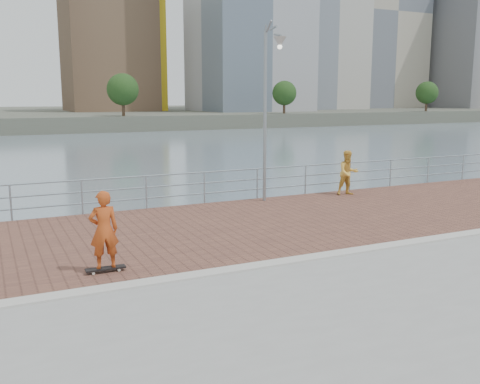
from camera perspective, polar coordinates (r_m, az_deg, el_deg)
name	(u,v)px	position (r m, az deg, el deg)	size (l,w,h in m)	color
water	(278,348)	(12.75, 4.05, -16.24)	(400.00, 400.00, 0.00)	slate
brick_lane	(216,228)	(15.10, -2.63, -3.85)	(40.00, 6.80, 0.02)	brown
curb	(279,263)	(11.99, 4.17, -7.52)	(40.00, 0.40, 0.06)	#B7B5AD
far_shore	(10,116)	(132.59, -23.32, 7.45)	(320.00, 95.00, 2.50)	#4C5142
guardrail	(176,186)	(18.08, -6.86, 0.63)	(39.06, 0.06, 1.13)	#8C9EA8
street_lamp	(271,81)	(18.24, 3.36, 11.70)	(0.43, 1.24, 5.85)	gray
skateboard	(106,269)	(11.70, -14.14, -7.92)	(0.84, 0.23, 0.10)	black
skateboarder	(104,230)	(11.48, -14.32, -3.93)	(0.60, 0.40, 1.66)	#B74518
bystander	(348,173)	(20.34, 11.46, 2.02)	(0.81, 0.63, 1.67)	gold
shoreline_trees	(170,92)	(91.50, -7.48, 10.54)	(169.64, 5.10, 6.80)	#473323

